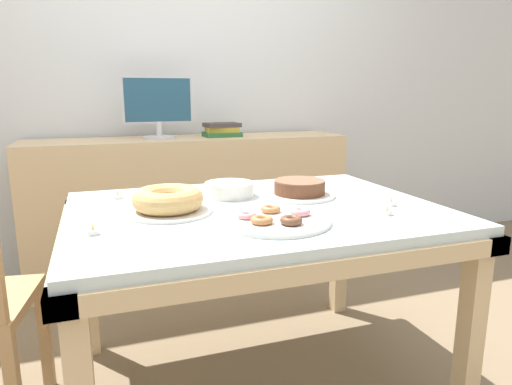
{
  "coord_description": "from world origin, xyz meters",
  "views": [
    {
      "loc": [
        -0.56,
        -1.61,
        1.19
      ],
      "look_at": [
        -0.0,
        -0.01,
        0.82
      ],
      "focal_mm": 32.0,
      "sensor_mm": 36.0,
      "label": 1
    }
  ],
  "objects": [
    {
      "name": "tealight_right_edge",
      "position": [
        0.5,
        -0.16,
        0.77
      ],
      "size": [
        0.04,
        0.04,
        0.04
      ],
      "color": "silver",
      "rests_on": "dining_table"
    },
    {
      "name": "book_stack",
      "position": [
        0.21,
        1.28,
        0.95
      ],
      "size": [
        0.24,
        0.18,
        0.09
      ],
      "color": "#2D6638",
      "rests_on": "sideboard"
    },
    {
      "name": "plate_stack",
      "position": [
        -0.04,
        0.21,
        0.79
      ],
      "size": [
        0.21,
        0.21,
        0.06
      ],
      "color": "silver",
      "rests_on": "dining_table"
    },
    {
      "name": "tealight_near_cakes",
      "position": [
        -0.5,
        0.32,
        0.77
      ],
      "size": [
        0.04,
        0.04,
        0.04
      ],
      "color": "silver",
      "rests_on": "dining_table"
    },
    {
      "name": "tealight_centre",
      "position": [
        -0.59,
        -0.16,
        0.77
      ],
      "size": [
        0.04,
        0.04,
        0.04
      ],
      "color": "silver",
      "rests_on": "dining_table"
    },
    {
      "name": "ground_plane",
      "position": [
        0.0,
        0.0,
        0.0
      ],
      "size": [
        12.0,
        12.0,
        0.0
      ],
      "primitive_type": "plane",
      "color": "#7A664C"
    },
    {
      "name": "cake_chocolate_round",
      "position": [
        0.24,
        0.11,
        0.79
      ],
      "size": [
        0.3,
        0.3,
        0.07
      ],
      "color": "silver",
      "rests_on": "dining_table"
    },
    {
      "name": "pastry_platter",
      "position": [
        -0.01,
        -0.23,
        0.77
      ],
      "size": [
        0.38,
        0.38,
        0.04
      ],
      "color": "silver",
      "rests_on": "dining_table"
    },
    {
      "name": "wall_back",
      "position": [
        0.0,
        1.58,
        1.3
      ],
      "size": [
        8.0,
        0.1,
        2.6
      ],
      "primitive_type": "cube",
      "color": "silver",
      "rests_on": "ground"
    },
    {
      "name": "cake_golden_bundt",
      "position": [
        -0.33,
        0.02,
        0.8
      ],
      "size": [
        0.32,
        0.32,
        0.09
      ],
      "color": "silver",
      "rests_on": "dining_table"
    },
    {
      "name": "tealight_left_edge",
      "position": [
        -0.4,
        0.31,
        0.77
      ],
      "size": [
        0.04,
        0.04,
        0.04
      ],
      "color": "silver",
      "rests_on": "dining_table"
    },
    {
      "name": "sideboard",
      "position": [
        0.0,
        1.28,
        0.45
      ],
      "size": [
        2.02,
        0.44,
        0.91
      ],
      "color": "#D1B284",
      "rests_on": "ground"
    },
    {
      "name": "dining_table",
      "position": [
        0.0,
        0.0,
        0.67
      ],
      "size": [
        1.42,
        1.06,
        0.76
      ],
      "color": "silver",
      "rests_on": "ground"
    },
    {
      "name": "tealight_near_front",
      "position": [
        0.41,
        -0.27,
        0.77
      ],
      "size": [
        0.04,
        0.04,
        0.04
      ],
      "color": "silver",
      "rests_on": "dining_table"
    },
    {
      "name": "computer_monitor",
      "position": [
        -0.19,
        1.28,
        1.1
      ],
      "size": [
        0.42,
        0.2,
        0.38
      ],
      "color": "silver",
      "rests_on": "sideboard"
    }
  ]
}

